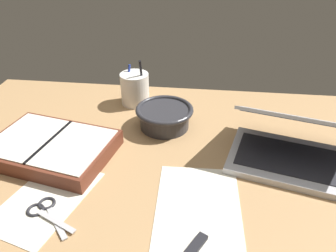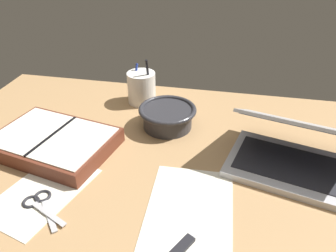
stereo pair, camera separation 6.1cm
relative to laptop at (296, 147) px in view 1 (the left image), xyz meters
The scene contains 9 objects.
desk_top 33.91cm from the laptop, 162.34° to the right, with size 140.00×100.00×2.00cm, color tan.
laptop is the anchor object (origin of this frame).
bowl 37.81cm from the laptop, 160.47° to the left, with size 17.33×17.33×6.54cm.
pen_cup 54.36cm from the laptop, 150.78° to the left, with size 9.50×9.50×16.22cm.
planner 64.09cm from the laptop, behind, with size 35.46×28.26×4.65cm.
scissors 62.34cm from the laptop, 156.59° to the right, with size 12.80×11.14×0.80cm.
paper_sheet_front 31.78cm from the laptop, 139.91° to the right, with size 18.55×27.95×0.16cm, color silver.
paper_sheet_beside_planner 62.37cm from the laptop, 160.21° to the right, with size 15.63×24.89×0.16cm, color silver.
usb_drive 38.47cm from the laptop, 128.82° to the right, with size 4.91×7.07×1.00cm.
Camera 1 is at (7.15, -61.15, 55.87)cm, focal length 35.00 mm.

